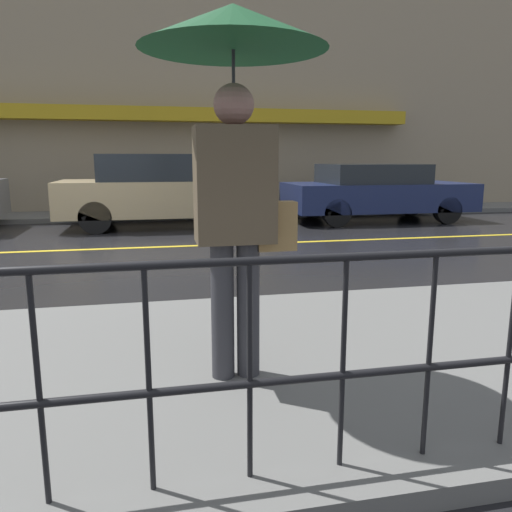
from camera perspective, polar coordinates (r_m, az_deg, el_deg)
ground_plane at (r=8.68m, az=-20.19°, el=0.63°), size 80.00×80.00×0.00m
sidewalk_far at (r=13.16m, az=-17.46°, el=4.40°), size 28.00×1.73×0.11m
lane_marking at (r=8.68m, az=-20.19°, el=0.65°), size 25.20×0.12×0.01m
building_storefront at (r=14.18m, az=-17.84°, el=17.48°), size 28.00×0.85×6.42m
pedestrian at (r=3.01m, az=-2.47°, el=18.15°), size 1.08×1.08×2.21m
car_tan at (r=11.11m, az=-10.93°, el=7.37°), size 4.31×1.86×1.56m
car_navy at (r=12.29m, az=13.54°, el=7.17°), size 4.33×1.90×1.34m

